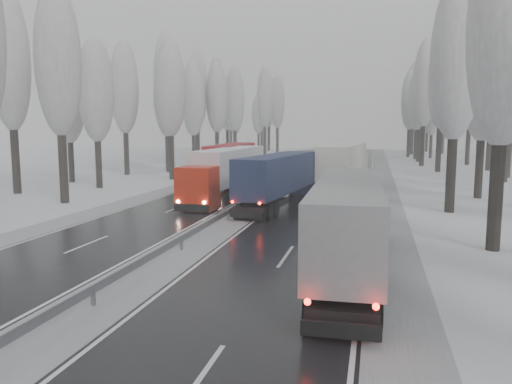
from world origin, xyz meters
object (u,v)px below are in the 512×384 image
at_px(truck_blue_box, 283,176).
at_px(box_truck_distant, 357,153).
at_px(truck_red_red, 229,162).
at_px(truck_grey_tarp, 348,218).
at_px(truck_red_white, 227,170).
at_px(truck_cream_box, 345,162).

bearing_deg(truck_blue_box, box_truck_distant, 93.69).
distance_m(truck_blue_box, truck_red_red, 14.06).
distance_m(truck_grey_tarp, truck_red_white, 22.64).
bearing_deg(truck_red_red, box_truck_distant, 72.06).
xyz_separation_m(truck_grey_tarp, truck_cream_box, (-1.88, 29.49, 0.27)).
relative_size(truck_cream_box, truck_red_red, 1.03).
distance_m(box_truck_distant, truck_red_white, 55.12).
distance_m(truck_blue_box, truck_red_white, 5.97).
bearing_deg(truck_grey_tarp, box_truck_distant, 90.00).
relative_size(truck_grey_tarp, truck_red_red, 0.92).
height_order(truck_blue_box, truck_cream_box, truck_cream_box).
relative_size(box_truck_distant, truck_red_white, 0.43).
bearing_deg(truck_blue_box, truck_cream_box, 79.40).
relative_size(truck_blue_box, box_truck_distant, 2.22).
distance_m(truck_blue_box, truck_cream_box, 13.12).
xyz_separation_m(truck_grey_tarp, truck_red_red, (-13.74, 28.68, 0.19)).
distance_m(truck_blue_box, box_truck_distant, 57.12).
distance_m(truck_cream_box, box_truck_distant, 44.53).
distance_m(truck_grey_tarp, box_truck_distant, 74.04).
xyz_separation_m(truck_blue_box, box_truck_distant, (3.61, 56.99, -1.00)).
relative_size(truck_blue_box, truck_red_red, 0.94).
bearing_deg(truck_grey_tarp, truck_cream_box, 91.87).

